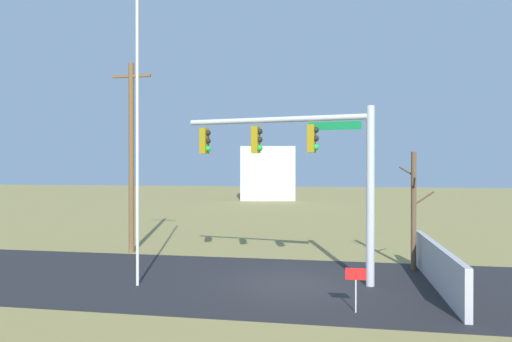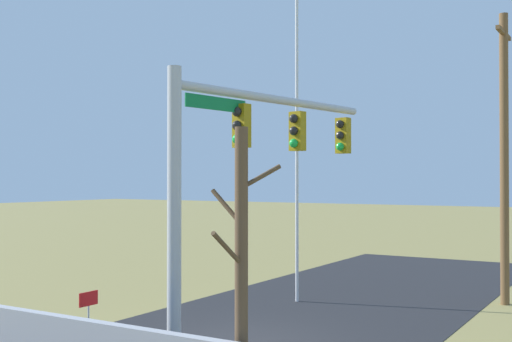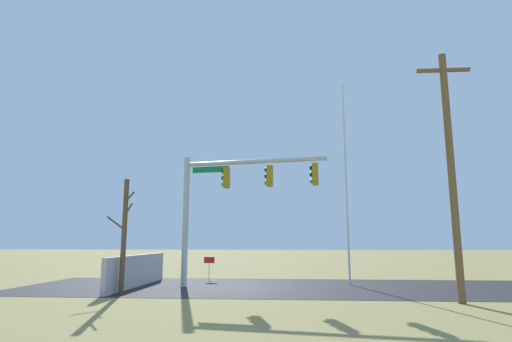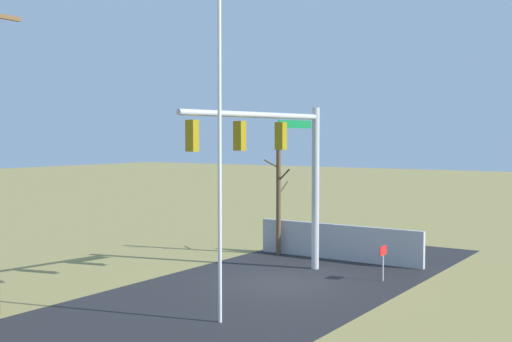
{
  "view_description": "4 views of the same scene",
  "coord_description": "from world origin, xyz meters",
  "px_view_note": "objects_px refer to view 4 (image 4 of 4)",
  "views": [
    {
      "loc": [
        1.51,
        -15.4,
        3.94
      ],
      "look_at": [
        -1.25,
        0.38,
        3.83
      ],
      "focal_mm": 31.89,
      "sensor_mm": 36.0,
      "label": 1
    },
    {
      "loc": [
        12.53,
        7.95,
        3.77
      ],
      "look_at": [
        -0.44,
        0.12,
        3.98
      ],
      "focal_mm": 44.77,
      "sensor_mm": 36.0,
      "label": 2
    },
    {
      "loc": [
        -2.11,
        18.98,
        2.05
      ],
      "look_at": [
        -0.75,
        1.33,
        5.1
      ],
      "focal_mm": 28.62,
      "sensor_mm": 36.0,
      "label": 3
    },
    {
      "loc": [
        -18.75,
        -11.36,
        4.89
      ],
      "look_at": [
        -1.63,
        -0.07,
        3.85
      ],
      "focal_mm": 45.92,
      "sensor_mm": 36.0,
      "label": 4
    }
  ],
  "objects_px": {
    "bare_tree": "(279,199)",
    "open_sign": "(383,255)",
    "signal_mast": "(279,155)",
    "flagpole": "(220,134)"
  },
  "relations": [
    {
      "from": "bare_tree",
      "to": "open_sign",
      "type": "bearing_deg",
      "value": -113.18
    },
    {
      "from": "signal_mast",
      "to": "bare_tree",
      "type": "xyz_separation_m",
      "value": [
        3.87,
        2.38,
        -1.95
      ]
    },
    {
      "from": "signal_mast",
      "to": "bare_tree",
      "type": "distance_m",
      "value": 4.94
    },
    {
      "from": "signal_mast",
      "to": "flagpole",
      "type": "bearing_deg",
      "value": -164.04
    },
    {
      "from": "signal_mast",
      "to": "open_sign",
      "type": "xyz_separation_m",
      "value": [
        1.45,
        -3.27,
        -3.38
      ]
    },
    {
      "from": "signal_mast",
      "to": "flagpole",
      "type": "xyz_separation_m",
      "value": [
        -5.62,
        -1.61,
        0.71
      ]
    },
    {
      "from": "flagpole",
      "to": "open_sign",
      "type": "distance_m",
      "value": 8.33
    },
    {
      "from": "signal_mast",
      "to": "bare_tree",
      "type": "height_order",
      "value": "signal_mast"
    },
    {
      "from": "bare_tree",
      "to": "open_sign",
      "type": "distance_m",
      "value": 6.31
    },
    {
      "from": "signal_mast",
      "to": "open_sign",
      "type": "height_order",
      "value": "signal_mast"
    }
  ]
}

